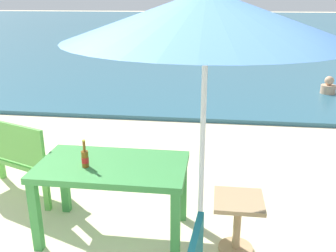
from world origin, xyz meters
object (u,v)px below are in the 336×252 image
(beer_bottle_amber, at_px, (85,157))
(bench_green_left, at_px, (14,153))
(picnic_table_green, at_px, (112,174))
(patio_umbrella, at_px, (207,16))
(boat_cargo_ship, at_px, (178,11))
(swimmer_person, at_px, (328,87))
(side_table_wood, at_px, (238,217))

(beer_bottle_amber, relative_size, bench_green_left, 0.21)
(picnic_table_green, height_order, patio_umbrella, patio_umbrella)
(picnic_table_green, relative_size, patio_umbrella, 0.61)
(picnic_table_green, xyz_separation_m, boat_cargo_ship, (-3.93, 43.28, -0.06))
(picnic_table_green, xyz_separation_m, patio_umbrella, (0.85, -0.30, 1.47))
(bench_green_left, distance_m, swimmer_person, 7.24)
(beer_bottle_amber, relative_size, boat_cargo_ship, 0.07)
(side_table_wood, relative_size, swimmer_person, 1.32)
(patio_umbrella, height_order, boat_cargo_ship, patio_umbrella)
(patio_umbrella, bearing_deg, side_table_wood, 29.41)
(picnic_table_green, distance_m, side_table_wood, 1.23)
(boat_cargo_ship, bearing_deg, patio_umbrella, -83.73)
(picnic_table_green, bearing_deg, bench_green_left, 155.98)
(patio_umbrella, distance_m, boat_cargo_ship, 43.86)
(picnic_table_green, height_order, beer_bottle_amber, beer_bottle_amber)
(side_table_wood, xyz_separation_m, swimmer_person, (2.36, 6.04, -0.11))
(swimmer_person, bearing_deg, picnic_table_green, -120.89)
(beer_bottle_amber, bearing_deg, swimmer_person, 57.97)
(patio_umbrella, relative_size, side_table_wood, 4.26)
(beer_bottle_amber, xyz_separation_m, bench_green_left, (-1.12, 0.69, -0.31))
(side_table_wood, bearing_deg, beer_bottle_amber, 179.40)
(patio_umbrella, relative_size, boat_cargo_ship, 0.59)
(picnic_table_green, xyz_separation_m, bench_green_left, (-1.34, 0.60, -0.11))
(side_table_wood, relative_size, boat_cargo_ship, 0.14)
(picnic_table_green, distance_m, patio_umbrella, 1.72)
(patio_umbrella, height_order, swimmer_person, patio_umbrella)
(patio_umbrella, xyz_separation_m, boat_cargo_ship, (-4.79, 43.57, -1.52))
(picnic_table_green, xyz_separation_m, side_table_wood, (1.18, -0.11, -0.30))
(side_table_wood, height_order, bench_green_left, bench_green_left)
(patio_umbrella, height_order, side_table_wood, patio_umbrella)
(picnic_table_green, height_order, boat_cargo_ship, boat_cargo_ship)
(beer_bottle_amber, height_order, side_table_wood, beer_bottle_amber)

